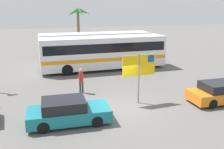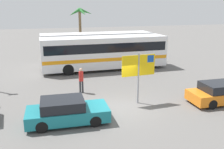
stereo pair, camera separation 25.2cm
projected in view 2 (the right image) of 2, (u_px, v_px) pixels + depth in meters
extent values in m
plane|color=#605E5B|center=(120.00, 109.00, 15.10)|extent=(120.00, 120.00, 0.00)
cube|color=white|center=(105.00, 52.00, 24.15)|extent=(11.92, 2.64, 2.90)
cube|color=black|center=(105.00, 46.00, 24.01)|extent=(11.44, 2.66, 0.84)
cube|color=orange|center=(105.00, 57.00, 24.29)|extent=(11.80, 2.66, 0.32)
cylinder|color=black|center=(136.00, 60.00, 26.59)|extent=(1.00, 0.28, 1.00)
cylinder|color=black|center=(145.00, 64.00, 24.39)|extent=(1.00, 0.28, 1.00)
cylinder|color=black|center=(65.00, 64.00, 24.56)|extent=(1.00, 0.28, 1.00)
cylinder|color=black|center=(68.00, 70.00, 22.36)|extent=(1.00, 0.28, 1.00)
cube|color=white|center=(97.00, 46.00, 27.50)|extent=(11.92, 2.64, 2.90)
cube|color=black|center=(97.00, 41.00, 27.36)|extent=(11.44, 2.66, 0.84)
cube|color=gold|center=(97.00, 51.00, 27.64)|extent=(11.80, 2.66, 0.32)
cylinder|color=black|center=(125.00, 54.00, 29.94)|extent=(1.00, 0.28, 1.00)
cylinder|color=black|center=(132.00, 57.00, 27.74)|extent=(1.00, 0.28, 1.00)
cylinder|color=black|center=(62.00, 57.00, 27.91)|extent=(1.00, 0.28, 1.00)
cylinder|color=black|center=(65.00, 61.00, 25.71)|extent=(1.00, 0.28, 1.00)
cylinder|color=gray|center=(138.00, 79.00, 15.63)|extent=(0.11, 0.11, 3.20)
cube|color=yellow|center=(139.00, 65.00, 15.41)|extent=(2.20, 0.20, 1.30)
cube|color=#1447A8|center=(150.00, 59.00, 15.58)|extent=(0.44, 0.10, 0.44)
cube|color=#19757F|center=(68.00, 114.00, 13.23)|extent=(4.34, 2.06, 0.64)
cube|color=black|center=(62.00, 104.00, 13.02)|extent=(2.29, 1.82, 0.52)
cylinder|color=black|center=(90.00, 109.00, 14.39)|extent=(0.61, 0.19, 0.60)
cylinder|color=black|center=(96.00, 121.00, 12.78)|extent=(0.61, 0.19, 0.60)
cylinder|color=black|center=(43.00, 113.00, 13.78)|extent=(0.61, 0.19, 0.60)
cylinder|color=black|center=(42.00, 127.00, 12.17)|extent=(0.61, 0.19, 0.60)
cube|color=orange|center=(224.00, 95.00, 16.04)|extent=(4.56, 1.93, 0.64)
cube|color=black|center=(221.00, 87.00, 15.82)|extent=(2.39, 1.72, 0.52)
cylinder|color=black|center=(197.00, 95.00, 16.52)|extent=(0.60, 0.18, 0.60)
cylinder|color=black|center=(212.00, 105.00, 14.98)|extent=(0.60, 0.18, 0.60)
cylinder|color=#2D2D33|center=(83.00, 87.00, 17.83)|extent=(0.13, 0.13, 0.87)
cylinder|color=#2D2D33|center=(80.00, 87.00, 17.86)|extent=(0.13, 0.13, 0.87)
cylinder|color=red|center=(81.00, 76.00, 17.64)|extent=(0.32, 0.32, 0.69)
sphere|color=tan|center=(81.00, 70.00, 17.52)|extent=(0.23, 0.23, 0.23)
cylinder|color=brown|center=(80.00, 33.00, 31.37)|extent=(0.32, 0.32, 5.37)
cone|color=#2D7533|center=(86.00, 12.00, 30.92)|extent=(1.69, 0.50, 0.95)
cone|color=#2D7533|center=(80.00, 12.00, 31.41)|extent=(0.88, 1.72, 1.04)
cone|color=#2D7533|center=(74.00, 13.00, 30.96)|extent=(1.57, 1.35, 1.13)
cone|color=#2D7533|center=(76.00, 12.00, 30.01)|extent=(1.51, 1.49, 0.86)
cone|color=#2D7533|center=(83.00, 12.00, 30.10)|extent=(0.94, 1.72, 1.02)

